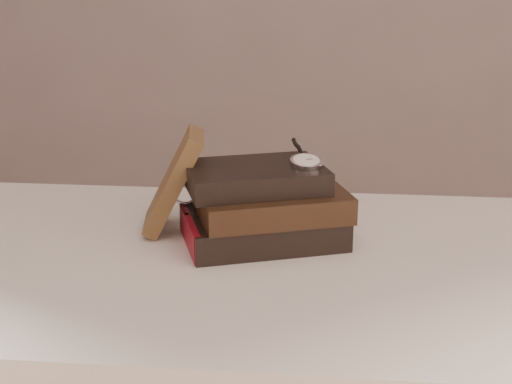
# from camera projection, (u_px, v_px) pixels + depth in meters

# --- Properties ---
(table) EXTENTS (1.00, 0.60, 0.75)m
(table) POSITION_uv_depth(u_px,v_px,m) (240.00, 313.00, 1.04)
(table) COLOR silver
(table) RESTS_ON ground
(book_stack) EXTENTS (0.27, 0.22, 0.11)m
(book_stack) POSITION_uv_depth(u_px,v_px,m) (264.00, 207.00, 1.05)
(book_stack) COLOR black
(book_stack) RESTS_ON table
(journal) EXTENTS (0.11, 0.12, 0.16)m
(journal) POSITION_uv_depth(u_px,v_px,m) (174.00, 181.00, 1.08)
(journal) COLOR #432D19
(journal) RESTS_ON table
(pocket_watch) EXTENTS (0.06, 0.15, 0.02)m
(pocket_watch) POSITION_uv_depth(u_px,v_px,m) (306.00, 161.00, 1.03)
(pocket_watch) COLOR silver
(pocket_watch) RESTS_ON book_stack
(eyeglasses) EXTENTS (0.12, 0.13, 0.05)m
(eyeglasses) POSITION_uv_depth(u_px,v_px,m) (200.00, 188.00, 1.10)
(eyeglasses) COLOR silver
(eyeglasses) RESTS_ON book_stack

